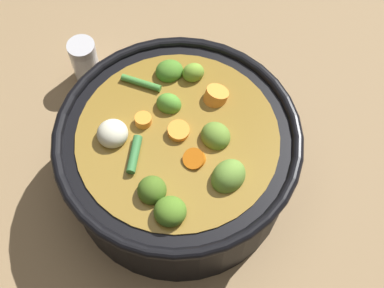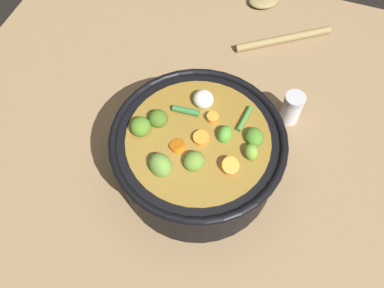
% 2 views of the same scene
% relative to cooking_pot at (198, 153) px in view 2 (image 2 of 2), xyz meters
% --- Properties ---
extents(ground_plane, '(1.10, 1.10, 0.00)m').
position_rel_cooking_pot_xyz_m(ground_plane, '(-0.00, -0.00, -0.06)').
color(ground_plane, '#8C704C').
extents(cooking_pot, '(0.29, 0.29, 0.13)m').
position_rel_cooking_pot_xyz_m(cooking_pot, '(0.00, 0.00, 0.00)').
color(cooking_pot, black).
rests_on(cooking_pot, ground_plane).
extents(wooden_spoon, '(0.22, 0.22, 0.02)m').
position_rel_cooking_pot_xyz_m(wooden_spoon, '(-0.04, -0.43, -0.05)').
color(wooden_spoon, olive).
rests_on(wooden_spoon, ground_plane).
extents(salt_shaker, '(0.04, 0.04, 0.07)m').
position_rel_cooking_pot_xyz_m(salt_shaker, '(-0.13, -0.17, -0.03)').
color(salt_shaker, silver).
rests_on(salt_shaker, ground_plane).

